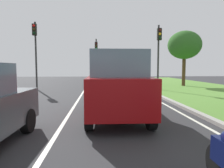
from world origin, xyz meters
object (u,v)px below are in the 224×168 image
at_px(tree_roadside_far, 184,45).
at_px(traffic_light_near_right, 159,47).
at_px(traffic_light_far_median, 96,54).
at_px(car_suv_ahead, 117,85).
at_px(traffic_light_overhead_left, 35,44).

bearing_deg(tree_roadside_far, traffic_light_near_right, -137.24).
height_order(traffic_light_near_right, traffic_light_far_median, traffic_light_near_right).
height_order(traffic_light_far_median, tree_roadside_far, tree_roadside_far).
relative_size(car_suv_ahead, traffic_light_near_right, 0.90).
bearing_deg(tree_roadside_far, traffic_light_overhead_left, -170.85).
bearing_deg(traffic_light_far_median, traffic_light_overhead_left, -127.15).
relative_size(traffic_light_overhead_left, tree_roadside_far, 1.03).
height_order(car_suv_ahead, traffic_light_near_right, traffic_light_near_right).
relative_size(car_suv_ahead, traffic_light_far_median, 0.91).
xyz_separation_m(traffic_light_near_right, traffic_light_overhead_left, (-9.66, 1.04, 0.25)).
xyz_separation_m(traffic_light_near_right, traffic_light_far_median, (-4.91, 7.32, -0.09)).
xyz_separation_m(car_suv_ahead, tree_roadside_far, (7.45, 11.58, 2.70)).
relative_size(car_suv_ahead, traffic_light_overhead_left, 0.84).
bearing_deg(traffic_light_near_right, tree_roadside_far, 42.76).
distance_m(traffic_light_overhead_left, tree_roadside_far, 13.24).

